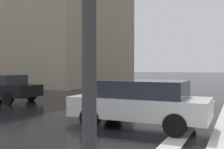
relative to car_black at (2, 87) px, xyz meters
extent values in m
cube|color=silver|center=(-1.50, -11.14, -0.75)|extent=(13.00, 0.50, 0.01)
cube|color=silver|center=(-1.50, -10.14, -0.75)|extent=(13.00, 0.50, 0.01)
cube|color=tan|center=(14.61, 14.81, 8.17)|extent=(15.21, 28.43, 17.86)
cylinder|color=#333338|center=(-8.95, -10.43, 1.18)|extent=(0.12, 0.12, 3.57)
cube|color=black|center=(0.00, -0.04, -0.15)|extent=(1.75, 4.10, 0.60)
cube|color=#232833|center=(0.00, 0.11, 0.40)|extent=(1.54, 2.46, 0.50)
cylinder|color=black|center=(0.83, -1.29, -0.45)|extent=(0.20, 0.62, 0.62)
cylinder|color=black|center=(-0.83, -1.29, -0.45)|extent=(0.20, 0.62, 0.62)
cube|color=silver|center=(-3.00, -8.81, -0.15)|extent=(1.75, 4.10, 0.60)
cube|color=#232833|center=(-3.00, -8.96, 0.40)|extent=(1.54, 2.46, 0.50)
cylinder|color=black|center=(-3.83, -7.56, -0.45)|extent=(0.20, 0.62, 0.62)
cylinder|color=black|center=(-2.17, -7.56, -0.45)|extent=(0.20, 0.62, 0.62)
cylinder|color=black|center=(-3.83, -10.06, -0.45)|extent=(0.20, 0.62, 0.62)
cylinder|color=black|center=(-2.17, -10.06, -0.45)|extent=(0.20, 0.62, 0.62)
camera|label=1|loc=(-10.90, -11.53, 1.03)|focal=44.21mm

